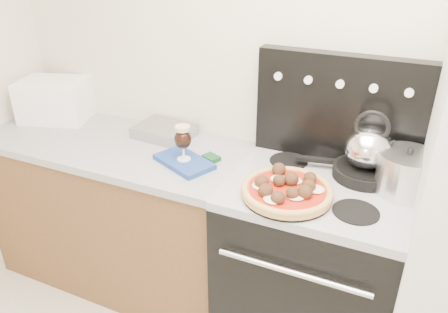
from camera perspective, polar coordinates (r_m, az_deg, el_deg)
The scene contains 15 objects.
room_shell at distance 1.05m, azimuth -1.60°, elevation -9.72°, with size 3.52×3.01×2.52m.
base_cabinet at distance 2.61m, azimuth -13.13°, elevation -7.40°, with size 1.45×0.60×0.86m, color brown.
countertop at distance 2.39m, azimuth -14.25°, elevation 1.53°, with size 1.48×0.63×0.04m, color #A2A2A7.
stove_body at distance 2.20m, azimuth 11.03°, elevation -14.38°, with size 0.76×0.65×0.88m, color black.
cooktop at distance 1.93m, azimuth 12.22°, elevation -4.08°, with size 0.76×0.65×0.04m, color #ADADB2.
backguard at distance 2.06m, azimuth 14.74°, elevation 6.05°, with size 0.76×0.08×0.50m, color black.
toaster_oven at distance 2.74m, azimuth -21.21°, elevation 6.93°, with size 0.37×0.27×0.23m, color white.
foil_sheet at distance 2.37m, azimuth -7.81°, elevation 3.27°, with size 0.30×0.22×0.06m, color silver.
oven_mitt at distance 2.08m, azimuth -5.25°, elevation -0.68°, with size 0.29×0.17×0.02m, color navy.
beer_glass at distance 2.04m, azimuth -5.37°, elevation 1.80°, with size 0.08×0.08×0.18m, color black, non-canonical shape.
pizza_pan at distance 1.81m, azimuth 8.17°, elevation -5.07°, with size 0.36×0.36×0.01m, color black.
pizza at distance 1.79m, azimuth 8.24°, elevation -4.20°, with size 0.37×0.37×0.05m, color tan, non-canonical shape.
skillet at distance 2.02m, azimuth 17.85°, elevation -1.96°, with size 0.27×0.27×0.05m, color black.
tea_kettle at distance 1.96m, azimuth 18.41°, elevation 1.50°, with size 0.20×0.20×0.22m, color silver, non-canonical shape.
stock_pot at distance 1.93m, azimuth 22.62°, elevation -2.16°, with size 0.23×0.23×0.17m, color silver.
Camera 1 is at (0.37, -0.46, 1.88)m, focal length 35.00 mm.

